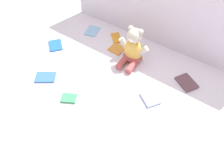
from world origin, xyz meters
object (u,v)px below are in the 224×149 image
Objects in this scene: teddy_bear at (133,49)px; book_case_3 at (187,83)px; book_case_4 at (116,38)px; book_case_7 at (117,49)px; book_case_5 at (69,98)px; book_case_6 at (92,31)px; book_case_1 at (56,45)px; book_case_2 at (150,98)px; book_case_0 at (45,77)px.

teddy_bear reaches higher than book_case_3.
book_case_7 is (0.08, -0.11, -0.00)m from book_case_4.
book_case_4 reaches higher than book_case_7.
book_case_3 is 1.45× the size of book_case_5.
book_case_4 is at bearing 145.31° from teddy_bear.
book_case_3 is at bearing -22.19° from book_case_6.
book_case_1 is 0.54m from book_case_5.
book_case_1 is 0.48m from book_case_7.
book_case_5 is at bearing 159.22° from book_case_2.
teddy_bear reaches higher than book_case_5.
book_case_1 is at bearing -128.30° from book_case_6.
book_case_3 is at bearing -90.05° from book_case_7.
book_case_2 is 0.51m from book_case_7.
teddy_bear reaches higher than book_case_2.
book_case_4 is at bearing 174.54° from book_case_1.
book_case_4 is at bearing -6.84° from book_case_6.
book_case_1 reaches higher than book_case_6.
teddy_bear reaches higher than book_case_6.
teddy_bear is 0.62m from book_case_1.
book_case_1 is at bearing 177.37° from book_case_0.
book_case_1 is at bearing -155.14° from book_case_5.
book_case_0 is 0.59m from book_case_6.
book_case_7 is (0.29, -0.07, 0.00)m from book_case_6.
teddy_bear is at bearing -78.54° from book_case_4.
book_case_1 is 0.48m from book_case_4.
book_case_6 is at bearing 78.38° from book_case_7.
book_case_0 is 0.25m from book_case_5.
book_case_5 is at bearing -177.11° from book_case_7.
book_case_3 reaches higher than book_case_0.
book_case_6 is at bearing 150.32° from book_case_0.
book_case_4 is (0.16, 0.63, 0.00)m from book_case_0.
book_case_0 is at bearing -152.23° from book_case_4.
book_case_5 reaches higher than book_case_4.
book_case_2 is (0.85, -0.03, 0.00)m from book_case_1.
book_case_5 reaches higher than book_case_1.
teddy_bear reaches higher than book_case_0.
teddy_bear is at bearing 148.98° from book_case_1.
book_case_5 is at bearing 45.56° from book_case_0.
book_case_4 is 1.31× the size of book_case_5.
teddy_bear is at bearing 123.12° from book_case_3.
book_case_6 is (0.12, 0.31, -0.00)m from book_case_1.
book_case_1 and book_case_7 have the same top height.
book_case_5 is (0.09, -0.67, 0.00)m from book_case_4.
book_case_5 is (-0.56, -0.54, -0.00)m from book_case_3.
book_case_2 is at bearing -119.93° from book_case_7.
teddy_bear is 2.65× the size of book_case_7.
book_case_6 is at bearing 142.10° from book_case_4.
book_case_0 is 0.33m from book_case_1.
book_case_2 is at bearing -83.82° from book_case_4.
book_case_1 is 0.33m from book_case_6.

